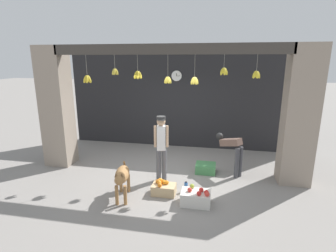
# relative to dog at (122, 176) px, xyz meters

# --- Properties ---
(ground_plane) EXTENTS (60.00, 60.00, 0.00)m
(ground_plane) POSITION_rel_dog_xyz_m (0.66, 1.26, -0.52)
(ground_plane) COLOR gray
(shop_back_wall) EXTENTS (7.43, 0.12, 3.22)m
(shop_back_wall) POSITION_rel_dog_xyz_m (0.66, 3.72, 1.09)
(shop_back_wall) COLOR #232326
(shop_back_wall) RESTS_ON ground_plane
(shop_pillar_left) EXTENTS (0.70, 0.60, 3.22)m
(shop_pillar_left) POSITION_rel_dog_xyz_m (-2.40, 1.56, 1.09)
(shop_pillar_left) COLOR gray
(shop_pillar_left) RESTS_ON ground_plane
(shop_pillar_right) EXTENTS (0.70, 0.60, 3.22)m
(shop_pillar_right) POSITION_rel_dog_xyz_m (3.72, 1.56, 1.09)
(shop_pillar_right) COLOR gray
(shop_pillar_right) RESTS_ON ground_plane
(storefront_awning) EXTENTS (5.53, 0.27, 0.94)m
(storefront_awning) POSITION_rel_dog_xyz_m (0.66, 1.38, 2.53)
(storefront_awning) COLOR #3D3833
(dog) EXTENTS (0.43, 1.02, 0.75)m
(dog) POSITION_rel_dog_xyz_m (0.00, 0.00, 0.00)
(dog) COLOR #9E7042
(dog) RESTS_ON ground_plane
(shopkeeper) EXTENTS (0.34, 0.27, 1.60)m
(shopkeeper) POSITION_rel_dog_xyz_m (0.61, 1.03, 0.42)
(shopkeeper) COLOR #56565B
(shopkeeper) RESTS_ON ground_plane
(worker_stooping) EXTENTS (0.68, 0.60, 1.01)m
(worker_stooping) POSITION_rel_dog_xyz_m (2.29, 1.70, 0.15)
(worker_stooping) COLOR #424247
(worker_stooping) RESTS_ON ground_plane
(fruit_crate_oranges) EXTENTS (0.51, 0.35, 0.31)m
(fruit_crate_oranges) POSITION_rel_dog_xyz_m (0.80, 0.38, -0.38)
(fruit_crate_oranges) COLOR tan
(fruit_crate_oranges) RESTS_ON ground_plane
(fruit_crate_apples) EXTENTS (0.60, 0.40, 0.36)m
(fruit_crate_apples) POSITION_rel_dog_xyz_m (1.54, 0.09, -0.37)
(fruit_crate_apples) COLOR silver
(fruit_crate_apples) RESTS_ON ground_plane
(produce_box_green) EXTENTS (0.51, 0.42, 0.24)m
(produce_box_green) POSITION_rel_dog_xyz_m (1.65, 1.68, -0.40)
(produce_box_green) COLOR #42844C
(produce_box_green) RESTS_ON ground_plane
(water_bottle) EXTENTS (0.08, 0.08, 0.24)m
(water_bottle) POSITION_rel_dog_xyz_m (1.27, 0.56, -0.40)
(water_bottle) COLOR #2D60AD
(water_bottle) RESTS_ON ground_plane
(wall_clock) EXTENTS (0.35, 0.03, 0.35)m
(wall_clock) POSITION_rel_dog_xyz_m (0.55, 3.65, 1.84)
(wall_clock) COLOR black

